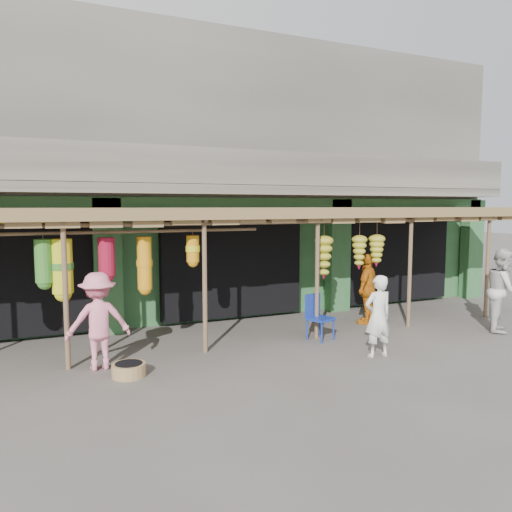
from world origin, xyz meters
name	(u,v)px	position (x,y,z in m)	size (l,w,h in m)	color
ground	(270,341)	(0.00, 0.00, 0.00)	(80.00, 80.00, 0.00)	#514C47
building	(198,187)	(0.00, 4.87, 3.37)	(16.40, 6.80, 7.00)	gray
awning	(249,218)	(-0.15, 0.80, 2.57)	(14.00, 2.70, 2.79)	brown
blue_chair	(317,314)	(0.97, -0.27, 0.54)	(0.58, 0.59, 0.96)	navy
basket_mid	(129,370)	(-3.10, -1.00, 0.11)	(0.56, 0.56, 0.22)	olive
person_front	(378,316)	(1.37, -1.79, 0.77)	(0.56, 0.37, 1.55)	white
person_right	(503,290)	(5.15, -1.39, 0.94)	(0.91, 0.71, 1.88)	silver
person_vendor	(368,289)	(2.81, 0.46, 0.85)	(0.99, 0.41, 1.69)	#C86D12
person_shopper	(98,321)	(-3.50, -0.39, 0.85)	(1.09, 0.63, 1.69)	pink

